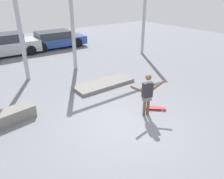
{
  "coord_description": "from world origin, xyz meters",
  "views": [
    {
      "loc": [
        -4.03,
        -4.69,
        4.15
      ],
      "look_at": [
        0.38,
        1.21,
        0.7
      ],
      "focal_mm": 35.0,
      "sensor_mm": 36.0,
      "label": 1
    }
  ],
  "objects": [
    {
      "name": "manual_pad",
      "position": [
        1.27,
        3.03,
        0.07
      ],
      "size": [
        2.87,
        1.07,
        0.14
      ],
      "primitive_type": "cube",
      "rotation": [
        0.0,
        0.0,
        -0.0
      ],
      "color": "slate",
      "rests_on": "ground_plane"
    },
    {
      "name": "ground_plane",
      "position": [
        0.0,
        0.0,
        0.0
      ],
      "size": [
        36.0,
        36.0,
        0.0
      ],
      "primitive_type": "plane",
      "color": "slate"
    },
    {
      "name": "parked_car_blue",
      "position": [
        2.38,
        11.01,
        0.62
      ],
      "size": [
        4.48,
        2.05,
        1.25
      ],
      "rotation": [
        0.0,
        0.0,
        -0.05
      ],
      "color": "#284793",
      "rests_on": "ground_plane"
    },
    {
      "name": "grind_box",
      "position": [
        -3.35,
        2.38,
        0.21
      ],
      "size": [
        2.33,
        0.89,
        0.42
      ],
      "primitive_type": "cube",
      "rotation": [
        0.0,
        0.0,
        0.14
      ],
      "color": "slate",
      "rests_on": "ground_plane"
    },
    {
      "name": "canopy_support_right",
      "position": [
        3.91,
        5.91,
        3.28
      ],
      "size": [
        5.36,
        0.2,
        5.34
      ],
      "color": "#A5A8AD",
      "rests_on": "ground_plane"
    },
    {
      "name": "skateboard",
      "position": [
        1.52,
        0.04,
        0.06
      ],
      "size": [
        0.72,
        0.69,
        0.08
      ],
      "rotation": [
        0.0,
        0.0,
        -0.74
      ],
      "color": "red",
      "rests_on": "ground_plane"
    },
    {
      "name": "skateboarder",
      "position": [
        0.96,
        -0.04,
        0.87
      ],
      "size": [
        1.29,
        0.42,
        1.56
      ],
      "rotation": [
        0.0,
        0.0,
        -0.26
      ],
      "color": "brown",
      "rests_on": "ground_plane"
    },
    {
      "name": "parked_car_silver",
      "position": [
        -1.04,
        10.96,
        0.7
      ],
      "size": [
        4.08,
        1.94,
        1.45
      ],
      "rotation": [
        0.0,
        0.0,
        -0.02
      ],
      "color": "#B7BABF",
      "rests_on": "ground_plane"
    }
  ]
}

